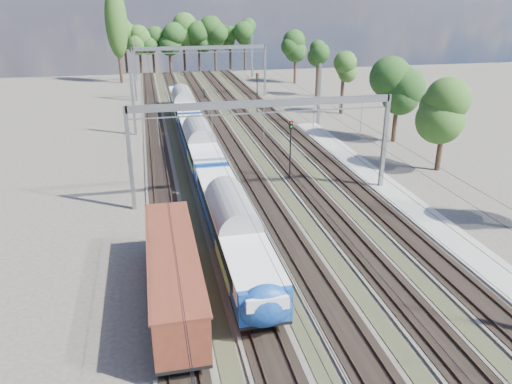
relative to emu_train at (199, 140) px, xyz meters
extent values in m
cube|color=#47423A|center=(-4.50, 3.65, -2.52)|extent=(3.00, 130.00, 0.15)
cube|color=black|center=(-4.50, 3.65, -2.43)|extent=(2.50, 130.00, 0.06)
cube|color=#473326|center=(-5.22, 3.65, -2.33)|extent=(0.08, 130.00, 0.14)
cube|color=#473326|center=(-3.78, 3.65, -2.33)|extent=(0.08, 130.00, 0.14)
cube|color=#47423A|center=(0.00, 3.65, -2.52)|extent=(3.00, 130.00, 0.15)
cube|color=black|center=(0.00, 3.65, -2.43)|extent=(2.50, 130.00, 0.06)
cube|color=#473326|center=(-0.72, 3.65, -2.33)|extent=(0.08, 130.00, 0.14)
cube|color=#473326|center=(0.72, 3.65, -2.33)|extent=(0.08, 130.00, 0.14)
cube|color=#47423A|center=(4.50, 3.65, -2.52)|extent=(3.00, 130.00, 0.15)
cube|color=black|center=(4.50, 3.65, -2.43)|extent=(2.50, 130.00, 0.06)
cube|color=#473326|center=(3.78, 3.65, -2.33)|extent=(0.08, 130.00, 0.14)
cube|color=#473326|center=(5.22, 3.65, -2.33)|extent=(0.08, 130.00, 0.14)
cube|color=#47423A|center=(9.00, 3.65, -2.52)|extent=(3.00, 130.00, 0.15)
cube|color=black|center=(9.00, 3.65, -2.43)|extent=(2.50, 130.00, 0.06)
cube|color=#473326|center=(8.28, 3.65, -2.33)|extent=(0.08, 130.00, 0.14)
cube|color=#473326|center=(9.72, 3.65, -2.33)|extent=(0.08, 130.00, 0.14)
cube|color=#47423A|center=(13.50, 3.65, -2.52)|extent=(3.00, 130.00, 0.15)
cube|color=black|center=(13.50, 3.65, -2.43)|extent=(2.50, 130.00, 0.06)
cube|color=#473326|center=(12.78, 3.65, -2.33)|extent=(0.08, 130.00, 0.14)
cube|color=#473326|center=(14.22, 3.65, -2.33)|extent=(0.08, 130.00, 0.14)
cube|color=#342F22|center=(-2.25, 3.65, -2.57)|extent=(1.10, 130.00, 0.05)
cube|color=#342F22|center=(2.25, 3.65, -2.57)|extent=(1.10, 130.00, 0.05)
cube|color=#342F22|center=(6.75, 3.65, -2.57)|extent=(1.10, 130.00, 0.05)
cube|color=#342F22|center=(11.25, 3.65, -2.57)|extent=(1.10, 130.00, 0.05)
cube|color=gray|center=(16.50, -21.35, -2.45)|extent=(3.00, 70.00, 0.30)
cube|color=gray|center=(-7.00, -11.35, 1.90)|extent=(0.35, 0.35, 9.00)
cube|color=gray|center=(16.00, -11.35, 1.90)|extent=(0.35, 0.35, 9.00)
cube|color=gray|center=(4.50, -11.35, 6.10)|extent=(23.00, 0.35, 0.60)
cube|color=gray|center=(-7.00, 36.65, 1.90)|extent=(0.35, 0.35, 9.00)
cube|color=gray|center=(16.00, 36.65, 1.90)|extent=(0.35, 0.35, 9.00)
cube|color=gray|center=(4.50, 36.65, 6.10)|extent=(23.00, 0.35, 0.60)
cube|color=gray|center=(-7.00, 13.65, 1.65)|extent=(0.35, 0.35, 8.50)
cube|color=gray|center=(-7.00, 58.65, 1.65)|extent=(0.35, 0.35, 8.50)
cube|color=gray|center=(18.30, 13.65, 1.65)|extent=(0.35, 0.35, 8.50)
cube|color=gray|center=(18.30, 58.65, 1.65)|extent=(0.35, 0.35, 8.50)
cylinder|color=black|center=(-4.50, 3.65, 2.90)|extent=(0.03, 130.00, 0.03)
cylinder|color=black|center=(-4.50, 3.65, 4.00)|extent=(0.03, 130.00, 0.03)
cylinder|color=black|center=(0.00, 3.65, 2.90)|extent=(0.03, 130.00, 0.03)
cylinder|color=black|center=(0.00, 3.65, 4.00)|extent=(0.03, 130.00, 0.03)
cylinder|color=black|center=(4.50, 3.65, 2.90)|extent=(0.03, 130.00, 0.03)
cylinder|color=black|center=(4.50, 3.65, 4.00)|extent=(0.03, 130.00, 0.03)
cylinder|color=black|center=(9.00, 3.65, 2.90)|extent=(0.03, 130.00, 0.03)
cylinder|color=black|center=(9.00, 3.65, 4.00)|extent=(0.03, 130.00, 0.03)
cylinder|color=black|center=(13.50, 3.65, 2.90)|extent=(0.03, 130.00, 0.03)
cylinder|color=black|center=(13.50, 3.65, 4.00)|extent=(0.03, 130.00, 0.03)
cylinder|color=black|center=(-9.24, 70.98, 0.87)|extent=(0.56, 0.56, 6.93)
sphere|color=#1A3212|center=(-9.24, 70.98, 6.41)|extent=(5.09, 5.09, 5.09)
cylinder|color=black|center=(-5.38, 70.83, 1.14)|extent=(0.56, 0.56, 7.47)
sphere|color=#1A3212|center=(-5.38, 70.83, 7.11)|extent=(4.67, 4.67, 4.67)
cylinder|color=black|center=(-1.51, 70.10, 0.48)|extent=(0.56, 0.56, 6.17)
sphere|color=#1A3212|center=(-1.51, 70.10, 5.42)|extent=(4.12, 4.12, 4.12)
cylinder|color=black|center=(1.25, 72.47, 0.63)|extent=(0.56, 0.56, 6.45)
sphere|color=#1A3212|center=(1.25, 72.47, 5.79)|extent=(4.18, 4.18, 4.18)
cylinder|color=black|center=(4.42, 70.87, 0.72)|extent=(0.56, 0.56, 6.64)
sphere|color=#1A3212|center=(4.42, 70.87, 6.03)|extent=(4.36, 4.36, 4.36)
cylinder|color=black|center=(7.76, 70.56, 1.09)|extent=(0.56, 0.56, 7.38)
sphere|color=#1A3212|center=(7.76, 70.56, 6.99)|extent=(4.51, 4.51, 4.51)
cylinder|color=black|center=(12.38, 70.78, 0.79)|extent=(0.56, 0.56, 6.78)
sphere|color=#1A3212|center=(12.38, 70.78, 6.21)|extent=(4.45, 4.45, 4.45)
cylinder|color=black|center=(15.04, 69.32, 0.29)|extent=(0.56, 0.56, 5.77)
sphere|color=#1A3212|center=(15.04, 69.32, 4.91)|extent=(4.53, 4.53, 4.53)
cylinder|color=black|center=(19.13, 68.97, 0.26)|extent=(0.56, 0.56, 5.73)
sphere|color=#1A3212|center=(19.13, 68.97, 4.85)|extent=(4.36, 4.36, 4.36)
cylinder|color=black|center=(24.74, -8.84, 0.13)|extent=(0.56, 0.56, 5.46)
sphere|color=#1A3212|center=(24.74, -8.84, 4.50)|extent=(3.50, 3.50, 3.50)
cylinder|color=black|center=(25.61, 3.34, 0.03)|extent=(0.56, 0.56, 5.25)
sphere|color=#1A3212|center=(25.61, 3.34, 4.23)|extent=(4.20, 4.20, 4.20)
cylinder|color=black|center=(25.13, 17.19, 0.77)|extent=(0.56, 0.56, 6.73)
sphere|color=#1A3212|center=(25.13, 17.19, 6.15)|extent=(4.38, 4.38, 4.38)
cylinder|color=black|center=(25.98, 33.57, -0.07)|extent=(0.56, 0.56, 5.07)
sphere|color=#1A3212|center=(25.98, 33.57, 3.99)|extent=(4.44, 4.44, 4.44)
cylinder|color=black|center=(25.33, 45.38, 0.83)|extent=(0.56, 0.56, 6.86)
sphere|color=#1A3212|center=(25.33, 45.38, 6.32)|extent=(4.82, 4.82, 4.82)
cylinder|color=black|center=(-10.00, 56.65, 5.40)|extent=(0.70, 0.70, 16.00)
ellipsoid|color=#274F1A|center=(-10.00, 56.65, 9.40)|extent=(4.40, 4.40, 14.08)
cube|color=black|center=(0.00, -28.06, -2.03)|extent=(2.07, 3.10, 0.83)
cube|color=black|center=(0.00, -13.57, -2.03)|extent=(2.07, 3.10, 0.83)
cube|color=navy|center=(0.00, -20.81, -0.48)|extent=(2.90, 20.69, 1.97)
cube|color=silver|center=(0.00, -20.81, 0.04)|extent=(2.98, 19.86, 0.98)
cube|color=black|center=(1.50, -20.81, 0.04)|extent=(0.04, 17.59, 0.72)
cube|color=#FFFB0D|center=(0.00, -25.37, -1.00)|extent=(3.00, 5.79, 0.72)
cylinder|color=gray|center=(0.00, -20.81, 0.50)|extent=(2.94, 20.69, 2.94)
cube|color=black|center=(0.00, -6.77, -2.03)|extent=(2.07, 3.10, 0.83)
cube|color=black|center=(0.00, 7.72, -2.03)|extent=(2.07, 3.10, 0.83)
cube|color=navy|center=(0.00, 0.48, -0.48)|extent=(2.90, 20.69, 1.97)
cube|color=silver|center=(0.00, 0.48, 0.04)|extent=(2.98, 19.86, 0.98)
cube|color=black|center=(1.50, 0.48, 0.04)|extent=(0.04, 17.59, 0.72)
cube|color=#FFFB0D|center=(0.00, -4.08, -1.00)|extent=(3.00, 5.79, 0.72)
cylinder|color=gray|center=(0.00, 0.48, 0.50)|extent=(2.94, 20.69, 2.94)
cube|color=black|center=(0.00, 14.52, -2.03)|extent=(2.07, 3.10, 0.83)
cube|color=black|center=(0.00, 29.01, -2.03)|extent=(2.07, 3.10, 0.83)
cube|color=navy|center=(0.00, 21.77, -0.48)|extent=(2.90, 20.69, 1.97)
cube|color=silver|center=(0.00, 21.77, 0.04)|extent=(2.98, 19.86, 0.98)
cube|color=black|center=(1.50, 21.77, 0.04)|extent=(0.04, 17.59, 0.72)
cube|color=#FFFB0D|center=(0.00, 17.21, -1.00)|extent=(3.00, 5.79, 0.72)
cylinder|color=gray|center=(0.00, 21.77, 0.50)|extent=(2.94, 20.69, 2.94)
ellipsoid|color=navy|center=(0.00, -30.96, -0.43)|extent=(2.94, 1.61, 2.50)
cube|color=black|center=(-4.50, -31.42, -2.10)|extent=(1.99, 2.58, 0.70)
cube|color=black|center=(-4.50, -21.68, -2.10)|extent=(1.99, 2.58, 0.70)
cube|color=black|center=(-4.50, -26.55, -1.66)|extent=(2.68, 13.91, 0.20)
cube|color=#4D2514|center=(-4.50, -26.55, -0.26)|extent=(2.68, 13.91, 2.58)
cube|color=#4D2514|center=(-4.50, -26.55, 1.08)|extent=(2.88, 13.91, 0.12)
imported|color=black|center=(4.86, 35.97, -1.74)|extent=(0.51, 0.69, 1.71)
cylinder|color=black|center=(8.09, -7.45, 0.06)|extent=(0.15, 0.15, 5.33)
cube|color=black|center=(8.09, -7.45, 3.10)|extent=(0.42, 0.33, 0.75)
sphere|color=red|center=(8.09, -7.59, 3.31)|extent=(0.17, 0.17, 0.17)
sphere|color=#0C9919|center=(8.09, -7.59, 2.94)|extent=(0.17, 0.17, 0.17)
cylinder|color=black|center=(11.34, 22.13, 0.15)|extent=(0.15, 0.15, 5.50)
cube|color=black|center=(11.34, 22.13, 3.28)|extent=(0.40, 0.27, 0.77)
sphere|color=red|center=(11.34, 21.99, 3.50)|extent=(0.18, 0.18, 0.18)
sphere|color=#0C9919|center=(11.34, 21.99, 3.12)|extent=(0.18, 0.18, 0.18)
camera|label=1|loc=(-5.21, -52.39, 14.80)|focal=35.00mm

